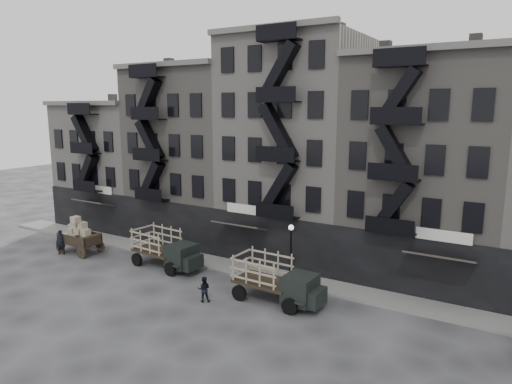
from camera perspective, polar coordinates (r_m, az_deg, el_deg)
The scene contains 13 objects.
ground at distance 30.64m, azimuth -3.08°, elevation -12.21°, with size 140.00×140.00×0.00m, color #38383A.
sidewalk at distance 33.56m, azimuth 0.55°, elevation -9.98°, with size 55.00×2.50×0.15m, color slate.
building_west at distance 49.22m, azimuth -16.21°, elevation 3.35°, with size 10.00×11.35×13.20m.
building_midwest at distance 42.30m, azimuth -7.00°, elevation 4.61°, with size 10.00×11.35×16.20m.
building_center at distance 36.94m, azimuth 5.37°, elevation 5.33°, with size 10.00×11.35×18.20m.
building_mideast at distance 33.98m, azimuth 20.73°, elevation 2.53°, with size 10.00×11.35×16.20m.
lamp_post at distance 30.37m, azimuth 4.37°, elevation -6.85°, with size 0.36×0.36×4.28m.
horse at distance 44.80m, azimuth -21.72°, elevation -4.31°, with size 0.99×2.17×1.84m, color beige.
wagon at distance 40.28m, azimuth -21.33°, elevation -4.68°, with size 3.64×1.98×3.07m.
stake_truck_west at distance 34.90m, azimuth -11.26°, elevation -6.64°, with size 5.91×2.79×2.88m.
stake_truck_east at distance 28.44m, azimuth 2.50°, elevation -10.51°, with size 5.82×2.58×2.88m.
pedestrian_west at distance 40.56m, azimuth -23.20°, elevation -5.80°, with size 0.74×0.48×2.02m, color black.
pedestrian_mid at distance 28.93m, azimuth -6.52°, elevation -11.97°, with size 0.78×0.61×1.61m, color black.
Camera 1 is at (15.87, -23.36, 11.91)m, focal length 32.00 mm.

